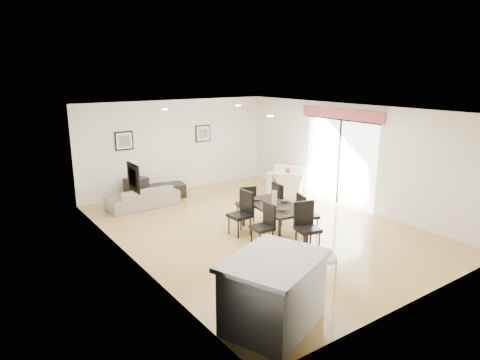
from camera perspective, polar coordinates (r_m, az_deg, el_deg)
ground at (r=9.93m, az=2.36°, el=-6.34°), size 8.00×8.00×0.00m
wall_back at (r=12.88m, az=-8.47°, el=4.53°), size 6.00×0.04×2.70m
wall_front at (r=6.93m, az=23.05°, el=-4.90°), size 6.00×0.04×2.70m
wall_left at (r=8.13m, az=-14.61°, el=-1.49°), size 0.04×8.00×2.70m
wall_right at (r=11.58m, az=14.34°, el=3.15°), size 0.04×8.00×2.70m
ceiling at (r=9.33m, az=2.53°, el=9.38°), size 6.00×8.00×0.02m
sofa at (r=11.58m, az=-12.82°, el=-2.25°), size 1.90×0.82×0.54m
armchair at (r=12.45m, az=6.36°, el=-0.26°), size 1.59×1.58×0.78m
courtyard_plant_a at (r=13.83m, az=23.48°, el=-0.08°), size 0.80×0.76×0.70m
courtyard_plant_b at (r=14.17m, az=18.55°, el=0.75°), size 0.52×0.52×0.73m
dining_table at (r=9.39m, az=4.56°, el=-3.74°), size 0.97×1.68×0.67m
dining_chair_wnear at (r=8.78m, az=3.39°, el=-5.68°), size 0.43×0.43×0.89m
dining_chair_wfar at (r=9.38m, az=0.35°, el=-4.05°), size 0.46×0.46×0.97m
dining_chair_enear at (r=9.51m, az=8.63°, el=-4.20°), size 0.51×0.51×0.91m
dining_chair_efar at (r=10.04m, az=5.50°, el=-2.81°), size 0.51×0.51×0.99m
dining_chair_head at (r=8.73m, az=8.79°, el=-5.67°), size 0.53×0.53×0.97m
dining_chair_foot at (r=10.15m, az=0.89°, el=-2.90°), size 0.49×0.49×0.89m
vase at (r=9.28m, az=4.61°, el=-1.56°), size 0.74×1.21×0.69m
coffee_table at (r=12.35m, az=-9.69°, el=-1.44°), size 1.04×0.72×0.39m
side_table at (r=12.13m, az=-13.63°, el=-1.25°), size 0.65×0.65×0.66m
table_lamp at (r=11.98m, az=-13.81°, el=1.64°), size 0.24×0.24×0.46m
cushion at (r=12.24m, az=6.34°, el=0.64°), size 0.32×0.36×0.37m
kitchen_island at (r=6.17m, az=4.48°, el=-14.61°), size 1.77×1.58×1.02m
bar_stool at (r=6.72m, az=11.28°, el=-10.84°), size 0.36×0.36×0.78m
framed_print_back_left at (r=12.19m, az=-15.20°, el=5.07°), size 0.52×0.04×0.52m
framed_print_back_right at (r=13.23m, az=-4.96°, el=6.20°), size 0.52×0.04×0.52m
framed_print_left_wall at (r=7.88m, az=-14.03°, el=0.32°), size 0.04×0.52×0.52m
sliding_door at (r=11.69m, az=13.18°, el=4.89°), size 0.12×2.70×2.57m
courtyard at (r=14.64m, az=19.81°, el=3.31°), size 6.00×6.00×2.00m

